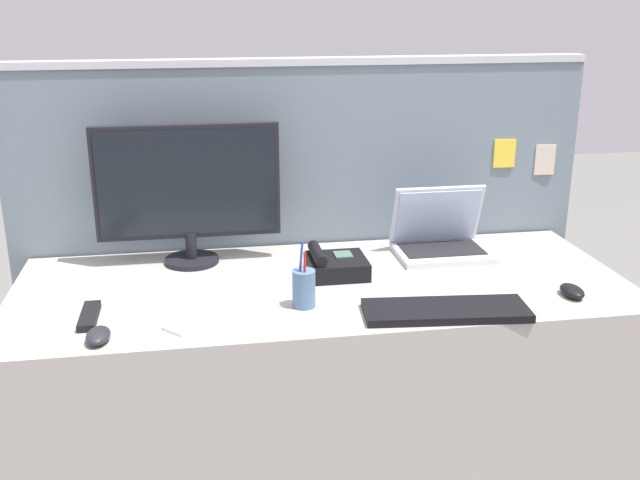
{
  "coord_description": "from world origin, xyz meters",
  "views": [
    {
      "loc": [
        -0.36,
        -2.05,
        1.58
      ],
      "look_at": [
        0.0,
        0.05,
        0.87
      ],
      "focal_mm": 41.55,
      "sensor_mm": 36.0,
      "label": 1
    }
  ],
  "objects_px": {
    "desk_phone": "(335,265)",
    "cell_phone_white_slab": "(192,323)",
    "laptop": "(440,237)",
    "computer_mouse_left_hand": "(572,291)",
    "computer_mouse_right_hand": "(98,336)",
    "keyboard_main": "(446,310)",
    "tv_remote": "(89,316)",
    "desktop_monitor": "(188,187)",
    "pen_cup": "(304,288)"
  },
  "relations": [
    {
      "from": "computer_mouse_right_hand",
      "to": "computer_mouse_left_hand",
      "type": "xyz_separation_m",
      "value": [
        1.31,
        0.08,
        0.0
      ]
    },
    {
      "from": "laptop",
      "to": "computer_mouse_left_hand",
      "type": "distance_m",
      "value": 0.5
    },
    {
      "from": "desktop_monitor",
      "to": "desk_phone",
      "type": "distance_m",
      "value": 0.53
    },
    {
      "from": "desk_phone",
      "to": "keyboard_main",
      "type": "relative_size",
      "value": 0.4
    },
    {
      "from": "desktop_monitor",
      "to": "pen_cup",
      "type": "bearing_deg",
      "value": -53.98
    },
    {
      "from": "desk_phone",
      "to": "computer_mouse_right_hand",
      "type": "bearing_deg",
      "value": -151.87
    },
    {
      "from": "keyboard_main",
      "to": "tv_remote",
      "type": "xyz_separation_m",
      "value": [
        -0.95,
        0.13,
        -0.0
      ]
    },
    {
      "from": "laptop",
      "to": "tv_remote",
      "type": "distance_m",
      "value": 1.16
    },
    {
      "from": "pen_cup",
      "to": "tv_remote",
      "type": "relative_size",
      "value": 1.11
    },
    {
      "from": "computer_mouse_right_hand",
      "to": "cell_phone_white_slab",
      "type": "bearing_deg",
      "value": 18.62
    },
    {
      "from": "desktop_monitor",
      "to": "pen_cup",
      "type": "distance_m",
      "value": 0.56
    },
    {
      "from": "desktop_monitor",
      "to": "cell_phone_white_slab",
      "type": "distance_m",
      "value": 0.55
    },
    {
      "from": "desk_phone",
      "to": "computer_mouse_right_hand",
      "type": "height_order",
      "value": "desk_phone"
    },
    {
      "from": "desk_phone",
      "to": "computer_mouse_left_hand",
      "type": "relative_size",
      "value": 1.79
    },
    {
      "from": "tv_remote",
      "to": "cell_phone_white_slab",
      "type": "bearing_deg",
      "value": -15.49
    },
    {
      "from": "laptop",
      "to": "desk_phone",
      "type": "relative_size",
      "value": 1.72
    },
    {
      "from": "laptop",
      "to": "desk_phone",
      "type": "bearing_deg",
      "value": -159.62
    },
    {
      "from": "laptop",
      "to": "tv_remote",
      "type": "bearing_deg",
      "value": -161.73
    },
    {
      "from": "laptop",
      "to": "computer_mouse_left_hand",
      "type": "xyz_separation_m",
      "value": [
        0.26,
        -0.43,
        -0.04
      ]
    },
    {
      "from": "computer_mouse_right_hand",
      "to": "pen_cup",
      "type": "distance_m",
      "value": 0.56
    },
    {
      "from": "desktop_monitor",
      "to": "computer_mouse_right_hand",
      "type": "relative_size",
      "value": 5.82
    },
    {
      "from": "desk_phone",
      "to": "computer_mouse_left_hand",
      "type": "height_order",
      "value": "desk_phone"
    },
    {
      "from": "desk_phone",
      "to": "keyboard_main",
      "type": "height_order",
      "value": "desk_phone"
    },
    {
      "from": "keyboard_main",
      "to": "tv_remote",
      "type": "relative_size",
      "value": 2.63
    },
    {
      "from": "desktop_monitor",
      "to": "tv_remote",
      "type": "bearing_deg",
      "value": -123.52
    },
    {
      "from": "pen_cup",
      "to": "tv_remote",
      "type": "xyz_separation_m",
      "value": [
        -0.58,
        0.01,
        -0.05
      ]
    },
    {
      "from": "pen_cup",
      "to": "cell_phone_white_slab",
      "type": "bearing_deg",
      "value": -167.78
    },
    {
      "from": "computer_mouse_right_hand",
      "to": "computer_mouse_left_hand",
      "type": "relative_size",
      "value": 1.0
    },
    {
      "from": "computer_mouse_left_hand",
      "to": "laptop",
      "type": "bearing_deg",
      "value": 122.47
    },
    {
      "from": "computer_mouse_right_hand",
      "to": "pen_cup",
      "type": "relative_size",
      "value": 0.53
    },
    {
      "from": "computer_mouse_left_hand",
      "to": "computer_mouse_right_hand",
      "type": "bearing_deg",
      "value": -175.23
    },
    {
      "from": "computer_mouse_left_hand",
      "to": "tv_remote",
      "type": "height_order",
      "value": "computer_mouse_left_hand"
    },
    {
      "from": "desk_phone",
      "to": "pen_cup",
      "type": "distance_m",
      "value": 0.26
    },
    {
      "from": "desktop_monitor",
      "to": "pen_cup",
      "type": "height_order",
      "value": "desktop_monitor"
    },
    {
      "from": "desktop_monitor",
      "to": "tv_remote",
      "type": "xyz_separation_m",
      "value": [
        -0.27,
        -0.41,
        -0.24
      ]
    },
    {
      "from": "desk_phone",
      "to": "tv_remote",
      "type": "distance_m",
      "value": 0.74
    },
    {
      "from": "keyboard_main",
      "to": "computer_mouse_right_hand",
      "type": "relative_size",
      "value": 4.47
    },
    {
      "from": "desktop_monitor",
      "to": "computer_mouse_left_hand",
      "type": "height_order",
      "value": "desktop_monitor"
    },
    {
      "from": "desk_phone",
      "to": "computer_mouse_right_hand",
      "type": "xyz_separation_m",
      "value": [
        -0.67,
        -0.36,
        -0.02
      ]
    },
    {
      "from": "desk_phone",
      "to": "desktop_monitor",
      "type": "bearing_deg",
      "value": 156.18
    },
    {
      "from": "desktop_monitor",
      "to": "laptop",
      "type": "distance_m",
      "value": 0.85
    },
    {
      "from": "keyboard_main",
      "to": "computer_mouse_left_hand",
      "type": "xyz_separation_m",
      "value": [
        0.4,
        0.06,
        0.01
      ]
    },
    {
      "from": "keyboard_main",
      "to": "computer_mouse_right_hand",
      "type": "bearing_deg",
      "value": -173.55
    },
    {
      "from": "computer_mouse_right_hand",
      "to": "pen_cup",
      "type": "height_order",
      "value": "pen_cup"
    },
    {
      "from": "tv_remote",
      "to": "pen_cup",
      "type": "bearing_deg",
      "value": -0.71
    },
    {
      "from": "cell_phone_white_slab",
      "to": "computer_mouse_right_hand",
      "type": "bearing_deg",
      "value": -118.41
    },
    {
      "from": "keyboard_main",
      "to": "desk_phone",
      "type": "bearing_deg",
      "value": 130.53
    },
    {
      "from": "desk_phone",
      "to": "cell_phone_white_slab",
      "type": "xyz_separation_m",
      "value": [
        -0.44,
        -0.29,
        -0.03
      ]
    },
    {
      "from": "laptop",
      "to": "desk_phone",
      "type": "height_order",
      "value": "laptop"
    },
    {
      "from": "cell_phone_white_slab",
      "to": "tv_remote",
      "type": "bearing_deg",
      "value": -149.67
    }
  ]
}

